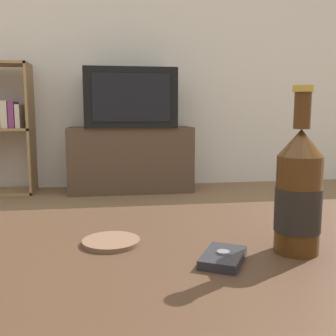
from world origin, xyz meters
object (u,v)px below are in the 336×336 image
television (130,98)px  bookshelf (5,124)px  tv_stand (131,159)px  cell_phone (223,257)px  beer_bottle (298,194)px

television → bookshelf: (-1.00, 0.06, -0.21)m
tv_stand → cell_phone: tv_stand is taller
television → bookshelf: bearing=176.5°
cell_phone → tv_stand: bearing=119.1°
bookshelf → television: bearing=-3.5°
bookshelf → beer_bottle: bookshelf is taller
tv_stand → bookshelf: bearing=176.8°
tv_stand → beer_bottle: (0.12, -2.68, 0.26)m
tv_stand → cell_phone: bearing=-90.2°
tv_stand → beer_bottle: size_ratio=3.76×
tv_stand → bookshelf: size_ratio=0.97×
cell_phone → television: bearing=119.1°
tv_stand → television: bearing=-90.0°
beer_bottle → cell_phone: 0.16m
beer_bottle → cell_phone: (-0.13, -0.02, -0.09)m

